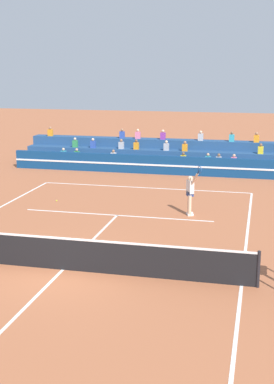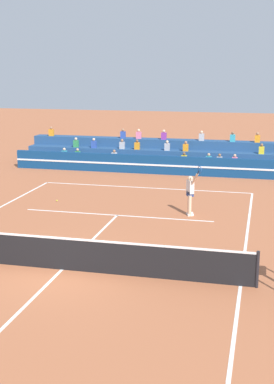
{
  "view_description": "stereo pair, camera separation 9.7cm",
  "coord_description": "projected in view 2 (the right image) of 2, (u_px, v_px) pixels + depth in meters",
  "views": [
    {
      "loc": [
        5.85,
        -14.75,
        6.2
      ],
      "look_at": [
        0.9,
        6.31,
        1.1
      ],
      "focal_mm": 50.0,
      "sensor_mm": 36.0,
      "label": 1
    },
    {
      "loc": [
        5.94,
        -14.73,
        6.2
      ],
      "look_at": [
        0.9,
        6.31,
        1.1
      ],
      "focal_mm": 50.0,
      "sensor_mm": 36.0,
      "label": 2
    }
  ],
  "objects": [
    {
      "name": "tennis_ball",
      "position": [
        57.0,
        201.0,
        25.17
      ],
      "size": [
        0.07,
        0.07,
        0.07
      ],
      "primitive_type": "sphere",
      "color": "#C6DB33",
      "rests_on": "ground"
    },
    {
      "name": "sponsor_banner_wall",
      "position": [
        159.0,
        165.0,
        31.39
      ],
      "size": [
        18.0,
        0.26,
        1.1
      ],
      "color": "navy",
      "rests_on": "ground"
    },
    {
      "name": "tennis_player",
      "position": [
        190.0,
        193.0,
        22.58
      ],
      "size": [
        0.78,
        1.09,
        2.34
      ],
      "color": "beige",
      "rests_on": "ground"
    },
    {
      "name": "bleacher_stand",
      "position": [
        167.0,
        156.0,
        33.77
      ],
      "size": [
        18.18,
        2.85,
        2.28
      ],
      "color": "navy",
      "rests_on": "ground"
    },
    {
      "name": "court_lines",
      "position": [
        62.0,
        269.0,
        16.71
      ],
      "size": [
        11.1,
        23.9,
        0.01
      ],
      "color": "white",
      "rests_on": "ground"
    },
    {
      "name": "tennis_net",
      "position": [
        62.0,
        253.0,
        16.59
      ],
      "size": [
        12.0,
        0.1,
        1.1
      ],
      "color": "black",
      "rests_on": "ground"
    },
    {
      "name": "ground_plane",
      "position": [
        62.0,
        270.0,
        16.71
      ],
      "size": [
        120.0,
        120.0,
        0.0
      ],
      "primitive_type": "plane",
      "color": "#AD603D"
    }
  ]
}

